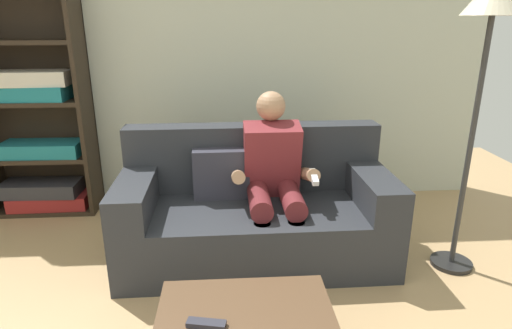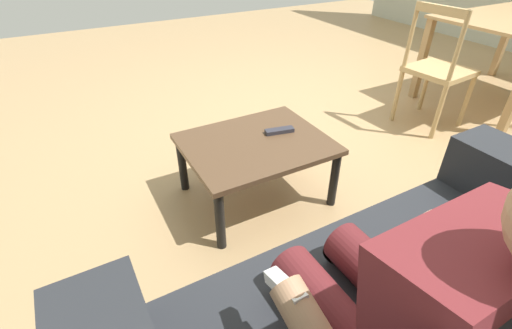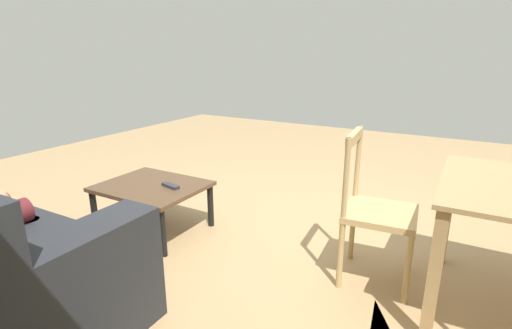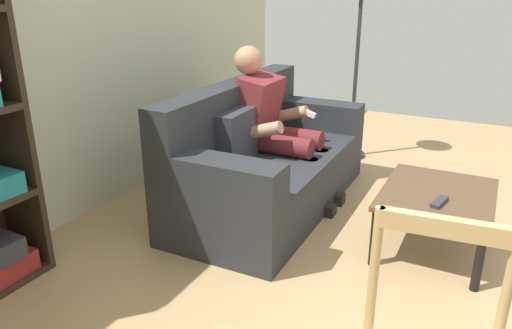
% 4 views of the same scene
% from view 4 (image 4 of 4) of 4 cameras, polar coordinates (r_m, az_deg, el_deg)
% --- Properties ---
extents(couch, '(1.88, 0.88, 0.91)m').
position_cam_4_polar(couch, '(3.60, 0.96, 0.24)').
color(couch, '#282B30').
rests_on(couch, ground_plane).
extents(person_lounging, '(0.59, 0.86, 1.16)m').
position_cam_4_polar(person_lounging, '(3.63, 1.93, 4.76)').
color(person_lounging, maroon).
rests_on(person_lounging, ground_plane).
extents(coffee_table, '(0.80, 0.65, 0.39)m').
position_cam_4_polar(coffee_table, '(3.18, 20.63, -3.93)').
color(coffee_table, brown).
rests_on(coffee_table, ground_plane).
extents(tv_remote, '(0.18, 0.08, 0.02)m').
position_cam_4_polar(tv_remote, '(2.99, 20.86, -4.16)').
color(tv_remote, '#2D2D38').
rests_on(tv_remote, coffee_table).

